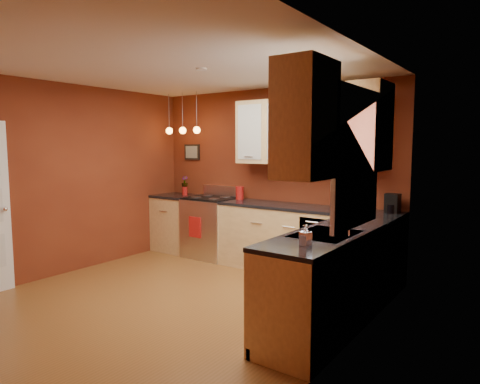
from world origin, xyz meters
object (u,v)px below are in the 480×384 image
Objects in this scene: gas_range at (211,227)px; sink at (326,236)px; red_canister at (240,193)px; coffee_maker at (392,204)px; soap_pump at (306,235)px.

sink is at bearing -29.78° from gas_range.
red_canister is 0.83× the size of coffee_maker.
coffee_maker is 2.17m from soap_pump.
gas_range is 1.59× the size of sink.
red_canister is 1.12× the size of soap_pump.
sink is 1.63m from coffee_maker.
sink is 3.55× the size of red_canister.
soap_pump reaches higher than gas_range.
coffee_maker is at bearing 88.09° from soap_pump.
sink reaches higher than soap_pump.
red_canister reaches higher than soap_pump.
coffee_maker is at bearing 2.46° from gas_range.
soap_pump is (2.22, -2.18, -0.01)m from red_canister.
soap_pump is at bearing -82.97° from sink.
coffee_maker is at bearing -0.18° from red_canister.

